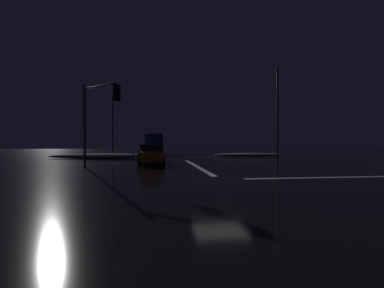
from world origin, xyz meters
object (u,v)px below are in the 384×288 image
box_truck (154,142)px  streetlamp_left_far (113,119)px  traffic_signal_nw (98,109)px  sedan_black (149,152)px  sedan_white (152,150)px  sedan_orange (152,154)px  streetlamp_right_near (277,107)px

box_truck → streetlamp_left_far: bearing=-170.5°
streetlamp_left_far → traffic_signal_nw: bearing=-85.4°
sedan_black → sedan_white: (0.35, 6.73, 0.00)m
sedan_black → sedan_orange: bearing=-86.9°
traffic_signal_nw → streetlamp_left_far: 22.40m
sedan_black → streetlamp_left_far: bearing=110.7°
box_truck → streetlamp_right_near: 20.85m
sedan_white → streetlamp_right_near: (11.88, -9.21, 4.34)m
sedan_orange → sedan_black: 5.43m
sedan_orange → box_truck: box_truck is taller
sedan_white → traffic_signal_nw: 16.26m
sedan_white → streetlamp_right_near: 15.65m
sedan_orange → box_truck: 19.92m
box_truck → sedan_orange: bearing=-90.8°
sedan_orange → sedan_white: size_ratio=1.00×
traffic_signal_nw → box_truck: bearing=80.5°
sedan_black → streetlamp_right_near: 13.21m
traffic_signal_nw → streetlamp_right_near: size_ratio=0.66×
box_truck → traffic_signal_nw: 23.70m
sedan_black → streetlamp_left_far: streetlamp_left_far is taller
sedan_orange → traffic_signal_nw: 5.88m
sedan_white → sedan_black: bearing=-92.9°
sedan_white → streetlamp_left_far: bearing=128.7°
sedan_black → traffic_signal_nw: size_ratio=0.74×
streetlamp_right_near → sedan_black: bearing=168.5°
traffic_signal_nw → streetlamp_left_far: size_ratio=0.69×
sedan_orange → streetlamp_left_far: streetlamp_left_far is taller
traffic_signal_nw → streetlamp_right_near: (15.52, 6.31, 1.13)m
sedan_black → sedan_white: bearing=87.1°
sedan_black → streetlamp_left_far: 15.02m
sedan_black → streetlamp_left_far: (-5.10, 13.52, 4.09)m
sedan_black → streetlamp_right_near: bearing=-11.5°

